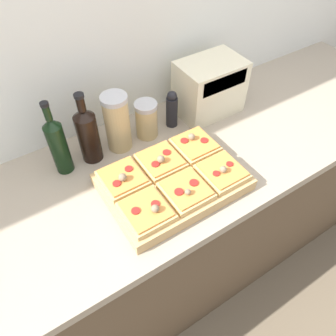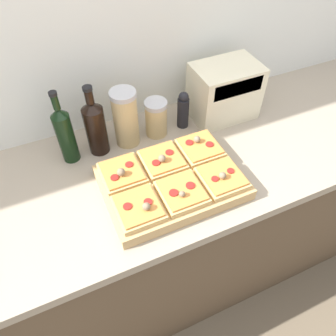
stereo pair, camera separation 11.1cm
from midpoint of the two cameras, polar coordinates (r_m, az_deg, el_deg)
ground_plane at (r=1.88m, az=4.65°, el=-26.39°), size 12.00×12.00×0.00m
wall_back at (r=1.27m, az=-6.83°, el=21.46°), size 6.00×0.06×2.50m
kitchen_counter at (r=1.57m, az=0.20°, el=-11.41°), size 2.63×0.67×0.92m
cutting_board at (r=1.12m, az=3.45°, el=-2.64°), size 0.47×0.33×0.04m
pizza_slice_back_left at (r=1.11m, az=-5.21°, el=-1.02°), size 0.14×0.15×0.06m
pizza_slice_back_center at (r=1.14m, az=1.78°, el=1.28°), size 0.14×0.15×0.05m
pizza_slice_back_right at (r=1.20m, az=8.22°, el=3.41°), size 0.14×0.15×0.05m
pizza_slice_front_left at (r=1.01m, az=-2.02°, el=-7.11°), size 0.14×0.15×0.05m
pizza_slice_front_center at (r=1.05m, az=5.45°, el=-4.38°), size 0.14×0.15×0.05m
pizza_slice_front_right at (r=1.11m, az=12.23°, el=-1.81°), size 0.14×0.15×0.05m
olive_oil_bottle at (r=1.19m, az=-14.98°, el=5.65°), size 0.06×0.06×0.29m
wine_bottle at (r=1.20m, az=-9.97°, el=7.02°), size 0.08×0.08×0.28m
grain_jar_tall at (r=1.23m, az=-4.83°, el=8.53°), size 0.10×0.10×0.23m
grain_jar_short at (r=1.28m, az=0.40°, el=8.59°), size 0.09×0.09×0.15m
pepper_mill at (r=1.33m, az=5.08°, el=9.93°), size 0.05×0.05×0.16m
toaster_oven at (r=1.39m, az=12.10°, el=12.80°), size 0.29×0.18×0.23m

